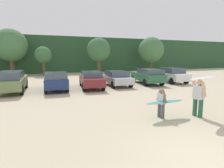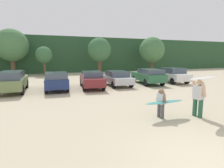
# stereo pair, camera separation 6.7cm
# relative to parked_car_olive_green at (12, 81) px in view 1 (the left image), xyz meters

# --- Properties ---
(ground_plane) EXTENTS (120.00, 120.00, 0.00)m
(ground_plane) POSITION_rel_parked_car_olive_green_xyz_m (5.82, -12.44, -0.88)
(ground_plane) COLOR #C1B293
(hillside_ridge) EXTENTS (108.00, 12.00, 5.98)m
(hillside_ridge) POSITION_rel_parked_car_olive_green_xyz_m (5.82, 21.56, 2.11)
(hillside_ridge) COLOR #284C2D
(hillside_ridge) RESTS_ON ground_plane
(tree_center_right) EXTENTS (4.46, 4.46, 6.46)m
(tree_center_right) POSITION_rel_parked_car_olive_green_xyz_m (-1.44, 13.50, 3.32)
(tree_center_right) COLOR brown
(tree_center_right) RESTS_ON ground_plane
(tree_left) EXTENTS (2.34, 2.34, 4.09)m
(tree_left) POSITION_rel_parked_car_olive_green_xyz_m (2.66, 12.37, 2.01)
(tree_left) COLOR brown
(tree_left) RESTS_ON ground_plane
(tree_center) EXTENTS (3.61, 3.61, 5.53)m
(tree_center) POSITION_rel_parked_car_olive_green_xyz_m (10.68, 11.79, 2.80)
(tree_center) COLOR brown
(tree_center) RESTS_ON ground_plane
(tree_far_left) EXTENTS (4.33, 4.33, 5.99)m
(tree_far_left) POSITION_rel_parked_car_olive_green_xyz_m (20.23, 11.97, 2.92)
(tree_far_left) COLOR brown
(tree_far_left) RESTS_ON ground_plane
(parked_car_olive_green) EXTENTS (1.92, 4.83, 1.64)m
(parked_car_olive_green) POSITION_rel_parked_car_olive_green_xyz_m (0.00, 0.00, 0.00)
(parked_car_olive_green) COLOR #6B7F4C
(parked_car_olive_green) RESTS_ON ground_plane
(parked_car_navy) EXTENTS (1.99, 4.09, 1.49)m
(parked_car_navy) POSITION_rel_parked_car_olive_green_xyz_m (3.16, -0.42, -0.08)
(parked_car_navy) COLOR navy
(parked_car_navy) RESTS_ON ground_plane
(parked_car_maroon) EXTENTS (2.30, 4.67, 1.46)m
(parked_car_maroon) POSITION_rel_parked_car_olive_green_xyz_m (6.09, -0.38, -0.10)
(parked_car_maroon) COLOR maroon
(parked_car_maroon) RESTS_ON ground_plane
(parked_car_silver) EXTENTS (1.99, 4.02, 1.38)m
(parked_car_silver) POSITION_rel_parked_car_olive_green_xyz_m (8.63, -0.06, -0.14)
(parked_car_silver) COLOR silver
(parked_car_silver) RESTS_ON ground_plane
(parked_car_forest_green) EXTENTS (2.41, 4.75, 1.51)m
(parked_car_forest_green) POSITION_rel_parked_car_olive_green_xyz_m (11.94, -0.10, -0.05)
(parked_car_forest_green) COLOR #2D6642
(parked_car_forest_green) RESTS_ON ground_plane
(parked_car_white) EXTENTS (2.00, 4.16, 1.55)m
(parked_car_white) POSITION_rel_parked_car_olive_green_xyz_m (14.75, -0.18, -0.07)
(parked_car_white) COLOR white
(parked_car_white) RESTS_ON ground_plane
(person_adult) EXTENTS (0.36, 0.76, 1.71)m
(person_adult) POSITION_rel_parked_car_olive_green_xyz_m (8.55, -9.65, 0.08)
(person_adult) COLOR #26593F
(person_adult) RESTS_ON ground_plane
(person_child) EXTENTS (0.28, 0.64, 1.32)m
(person_child) POSITION_rel_parked_car_olive_green_xyz_m (6.89, -9.17, -0.14)
(person_child) COLOR #4C4C51
(person_child) RESTS_ON ground_plane
(surfboard_white) EXTENTS (2.17, 1.13, 0.11)m
(surfboard_white) POSITION_rel_parked_car_olive_green_xyz_m (8.64, -9.79, 0.91)
(surfboard_white) COLOR white
(surfboard_teal) EXTENTS (2.01, 0.65, 0.13)m
(surfboard_teal) POSITION_rel_parked_car_olive_green_xyz_m (7.00, -9.27, -0.15)
(surfboard_teal) COLOR teal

